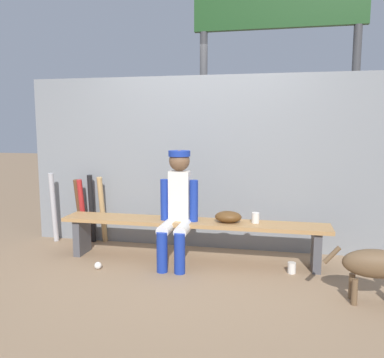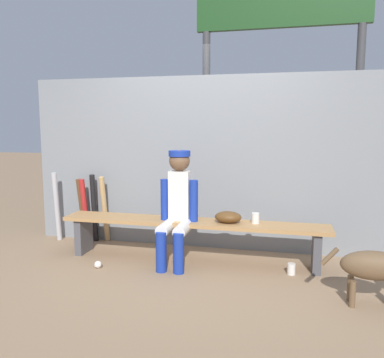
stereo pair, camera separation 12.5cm
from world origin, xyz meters
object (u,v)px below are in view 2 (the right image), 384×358
Objects in this scene: bat_aluminum_red at (85,211)px; scoreboard at (286,28)px; player_seated at (177,204)px; bat_aluminum_silver at (57,207)px; bat_wood_tan at (105,209)px; bat_aluminum_black at (94,208)px; baseball at (98,265)px; dog at (382,267)px; baseball_glove at (228,217)px; cup_on_bench at (255,218)px; dugout_bench at (192,229)px; cup_on_ground at (291,269)px; bat_wood_dark at (82,210)px.

scoreboard reaches higher than bat_aluminum_red.
player_seated is 0.32× the size of scoreboard.
bat_aluminum_red is 0.39m from bat_aluminum_silver.
bat_aluminum_black is at bearing -179.40° from bat_wood_tan.
bat_aluminum_black is at bearing 29.50° from bat_aluminum_red.
dog is (2.62, -0.27, 0.30)m from baseball.
baseball_glove is 2.55× the size of cup_on_bench.
player_seated is 16.18× the size of baseball.
bat_aluminum_black reaches higher than bat_wood_tan.
bat_wood_tan is at bearing 153.95° from player_seated.
dog is at bearing -16.58° from bat_aluminum_silver.
scoreboard reaches higher than dugout_bench.
baseball_glove is 1.43m from baseball.
bat_aluminum_red is at bearing 1.96° from bat_aluminum_silver.
scoreboard is at bearing 19.65° from bat_wood_tan.
baseball_glove reaches higher than cup_on_ground.
bat_wood_tan reaches higher than bat_wood_dark.
dugout_bench is at bearing 171.67° from cup_on_ground.
bat_aluminum_silver is at bearing 172.76° from cup_on_bench.
bat_wood_tan is 3.17m from dog.
cup_on_bench is at bearing 7.26° from baseball_glove.
player_seated is 1.49× the size of bat_aluminum_red.
dog is (3.26, -1.13, -0.07)m from bat_wood_dark.
scoreboard is at bearing 78.19° from cup_on_bench.
player_seated is 1.23m from bat_wood_tan.
dugout_bench is 0.34m from player_seated.
player_seated is 1.36m from bat_aluminum_black.
cup_on_bench is (2.51, -0.32, 0.06)m from bat_aluminum_silver.
baseball_glove is at bearing 18.87° from baseball.
cup_on_bench is at bearing -10.02° from bat_wood_dark.
bat_aluminum_silver is (-0.62, -0.07, 0.02)m from bat_wood_tan.
dog is at bearing -22.30° from dugout_bench.
bat_aluminum_red is at bearing 168.73° from baseball_glove.
scoreboard is (2.13, 0.76, 2.23)m from bat_wood_tan.
player_seated reaches higher than bat_wood_dark.
bat_aluminum_silver is (-1.71, 0.46, -0.21)m from player_seated.
baseball_glove is 1.80m from bat_aluminum_black.
bat_aluminum_silver is at bearing -172.03° from bat_aluminum_black.
bat_aluminum_silver reaches higher than bat_wood_tan.
bat_wood_dark is at bearing 169.98° from cup_on_bench.
baseball is (0.95, -0.79, -0.40)m from bat_aluminum_silver.
scoreboard is at bearing 42.02° from baseball.
bat_wood_dark is (-1.92, 0.42, -0.11)m from baseball_glove.
player_seated is 2.60m from scoreboard.
cup_on_bench is (1.89, -0.39, 0.08)m from bat_wood_tan.
cup_on_ground is (2.57, -0.58, -0.35)m from bat_wood_dark.
dugout_bench is 38.81× the size of baseball.
bat_aluminum_silver is at bearing 164.86° from player_seated.
bat_wood_tan reaches higher than dugout_bench.
dog is at bearing -19.18° from bat_wood_dark.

